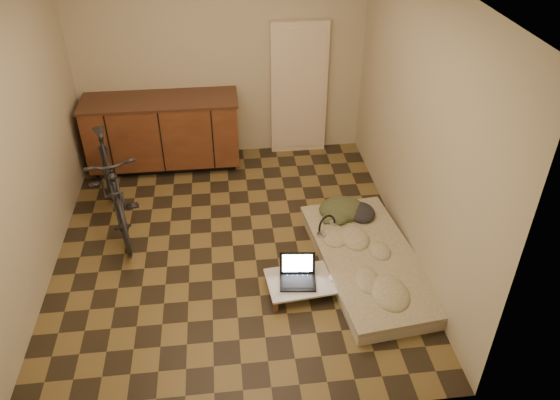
{
  "coord_description": "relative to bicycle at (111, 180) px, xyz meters",
  "views": [
    {
      "loc": [
        -0.02,
        -4.37,
        3.58
      ],
      "look_at": [
        0.49,
        -0.02,
        0.55
      ],
      "focal_mm": 35.0,
      "sensor_mm": 36.0,
      "label": 1
    }
  ],
  "objects": [
    {
      "name": "futon",
      "position": [
        2.5,
        -0.99,
        -0.48
      ],
      "size": [
        1.08,
        1.93,
        0.16
      ],
      "rotation": [
        0.0,
        0.0,
        0.11
      ],
      "color": "#B5AA90",
      "rests_on": "ground"
    },
    {
      "name": "appliance_panel",
      "position": [
        2.15,
        1.43,
        0.29
      ],
      "size": [
        0.7,
        0.1,
        1.7
      ],
      "primitive_type": "cube",
      "color": "beige",
      "rests_on": "ground"
    },
    {
      "name": "clothing_pile",
      "position": [
        2.43,
        -0.3,
        -0.3
      ],
      "size": [
        0.56,
        0.49,
        0.21
      ],
      "primitive_type": null,
      "rotation": [
        0.0,
        0.0,
        0.11
      ],
      "color": "#3C4327",
      "rests_on": "futon"
    },
    {
      "name": "bicycle",
      "position": [
        0.0,
        0.0,
        0.0
      ],
      "size": [
        0.98,
        1.81,
        1.12
      ],
      "primitive_type": "imported",
      "rotation": [
        0.0,
        0.0,
        0.29
      ],
      "color": "black",
      "rests_on": "ground"
    },
    {
      "name": "mouse",
      "position": [
        2.09,
        -1.24,
        -0.43
      ],
      "size": [
        0.08,
        0.11,
        0.04
      ],
      "primitive_type": "ellipsoid",
      "rotation": [
        0.0,
        0.0,
        -0.18
      ],
      "color": "white",
      "rests_on": "lap_desk"
    },
    {
      "name": "headphones",
      "position": [
        2.16,
        -0.6,
        -0.31
      ],
      "size": [
        0.36,
        0.35,
        0.18
      ],
      "primitive_type": null,
      "rotation": [
        0.0,
        0.0,
        0.64
      ],
      "color": "black",
      "rests_on": "futon"
    },
    {
      "name": "cabinets",
      "position": [
        0.45,
        1.19,
        -0.09
      ],
      "size": [
        1.84,
        0.62,
        0.91
      ],
      "color": "black",
      "rests_on": "ground"
    },
    {
      "name": "laptop",
      "position": [
        1.77,
        -1.21,
        -0.39
      ],
      "size": [
        0.36,
        0.33,
        0.22
      ],
      "rotation": [
        0.0,
        0.0,
        -0.11
      ],
      "color": "black",
      "rests_on": "lap_desk"
    },
    {
      "name": "room_shell",
      "position": [
        1.2,
        -0.51,
        0.74
      ],
      "size": [
        3.5,
        4.0,
        2.6
      ],
      "color": "brown",
      "rests_on": "ground"
    },
    {
      "name": "lap_desk",
      "position": [
        1.85,
        -1.23,
        -0.46
      ],
      "size": [
        0.75,
        0.53,
        0.12
      ],
      "rotation": [
        0.0,
        0.0,
        0.1
      ],
      "color": "brown",
      "rests_on": "ground"
    }
  ]
}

